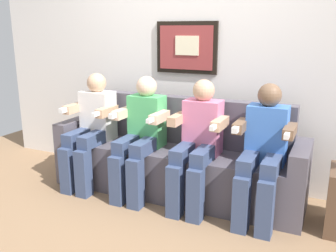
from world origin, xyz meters
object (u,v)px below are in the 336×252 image
Objects in this scene: couch at (176,161)px; person_right_center at (198,140)px; person_left_center at (141,132)px; person_leftmost at (91,126)px; person_rightmost at (263,148)px.

couch is 2.13× the size of person_right_center.
person_left_center and person_right_center have the same top height.
person_leftmost is 0.56m from person_left_center.
couch is at bearing 148.84° from person_right_center.
person_left_center is 1.00× the size of person_right_center.
person_right_center is at bearing 179.95° from person_rightmost.
couch is at bearing 31.27° from person_left_center.
person_left_center and person_rightmost have the same top height.
couch is 0.90m from person_leftmost.
person_right_center and person_rightmost have the same top height.
person_left_center is 0.56m from person_right_center.
couch is at bearing 11.44° from person_leftmost.
person_right_center is 0.56m from person_rightmost.
person_rightmost is at bearing 0.00° from person_left_center.
person_leftmost is 1.67m from person_rightmost.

